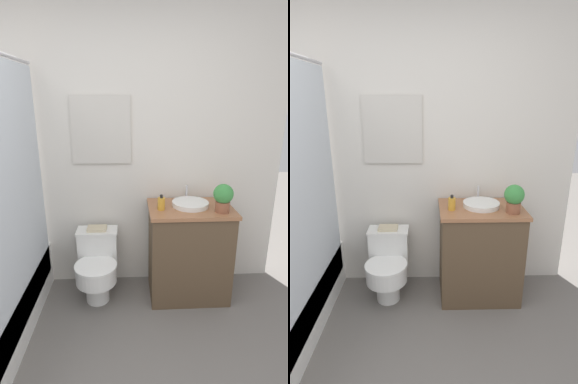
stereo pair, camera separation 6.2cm
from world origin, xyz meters
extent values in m
cube|color=silver|center=(0.00, 1.84, 1.25)|extent=(3.32, 0.05, 2.50)
cube|color=beige|center=(0.06, 1.80, 1.45)|extent=(0.50, 0.02, 0.57)
cube|color=silver|center=(0.06, 1.80, 1.45)|extent=(0.47, 0.01, 0.54)
cube|color=silver|center=(-0.47, 1.08, 1.06)|extent=(0.01, 1.36, 1.79)
cylinder|color=white|center=(-0.01, 1.49, 0.11)|extent=(0.20, 0.20, 0.22)
cylinder|color=white|center=(-0.01, 1.44, 0.29)|extent=(0.35, 0.35, 0.14)
cylinder|color=white|center=(-0.01, 1.44, 0.37)|extent=(0.36, 0.36, 0.02)
cube|color=white|center=(-0.01, 1.67, 0.42)|extent=(0.34, 0.18, 0.31)
cube|color=white|center=(-0.01, 1.67, 0.58)|extent=(0.36, 0.19, 0.02)
cube|color=brown|center=(0.80, 1.55, 0.40)|extent=(0.68, 0.46, 0.81)
cube|color=#9E6642|center=(0.80, 1.55, 0.82)|extent=(0.71, 0.49, 0.03)
cylinder|color=white|center=(0.80, 1.57, 0.86)|extent=(0.31, 0.31, 0.04)
cylinder|color=silver|center=(0.80, 1.75, 0.90)|extent=(0.02, 0.02, 0.13)
cylinder|color=gold|center=(0.55, 1.50, 0.89)|extent=(0.06, 0.06, 0.10)
cylinder|color=black|center=(0.55, 1.50, 0.95)|extent=(0.02, 0.02, 0.02)
cylinder|color=brown|center=(1.03, 1.43, 0.88)|extent=(0.11, 0.11, 0.09)
sphere|color=#3D8E42|center=(1.03, 1.43, 0.99)|extent=(0.16, 0.16, 0.16)
cube|color=beige|center=(-0.01, 1.67, 0.61)|extent=(0.17, 0.12, 0.02)
camera|label=1|loc=(0.28, -0.78, 1.72)|focal=28.00mm
camera|label=2|loc=(0.35, -0.78, 1.72)|focal=28.00mm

